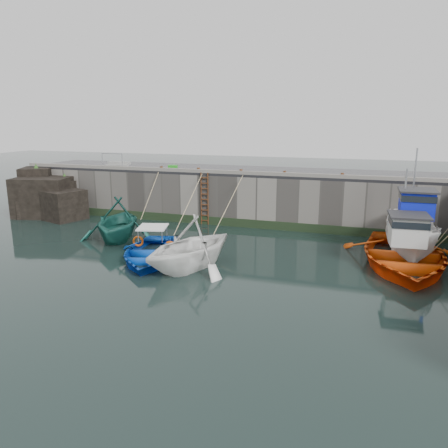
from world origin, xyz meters
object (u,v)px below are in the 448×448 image
(bollard_b, at_px, (199,170))
(boat_far_white, at_px, (412,235))
(boat_near_blue, at_px, (152,259))
(fish_crate, at_px, (173,167))
(boat_near_white, at_px, (119,239))
(boat_near_blacktrim, at_px, (190,268))
(bollard_a, at_px, (161,169))
(ladder, at_px, (205,199))
(bollard_e, at_px, (342,175))
(bollard_c, at_px, (241,172))
(bollard_d, at_px, (285,173))
(boat_far_orange, at_px, (403,255))

(bollard_b, bearing_deg, boat_far_white, -15.01)
(boat_near_blue, relative_size, fish_crate, 9.30)
(boat_near_white, distance_m, boat_near_blacktrim, 6.39)
(bollard_a, distance_m, bollard_b, 2.50)
(ladder, bearing_deg, bollard_a, 173.62)
(bollard_e, bearing_deg, bollard_a, 180.00)
(boat_near_blue, height_order, boat_near_blacktrim, boat_near_blacktrim)
(boat_near_white, height_order, bollard_c, bollard_c)
(bollard_b, bearing_deg, boat_near_blue, -85.68)
(boat_near_blacktrim, xyz_separation_m, bollard_d, (2.53, 8.08, 3.30))
(bollard_e, bearing_deg, boat_far_white, -42.59)
(boat_near_blue, height_order, boat_far_white, boat_far_white)
(bollard_a, height_order, bollard_b, same)
(bollard_a, height_order, bollard_e, same)
(ladder, distance_m, boat_near_white, 5.85)
(ladder, bearing_deg, boat_far_white, -14.07)
(boat_far_orange, xyz_separation_m, bollard_b, (-11.57, 4.88, 2.81))
(bollard_a, bearing_deg, bollard_e, 0.00)
(bollard_c, bearing_deg, boat_near_white, -138.14)
(boat_near_blue, xyz_separation_m, bollard_c, (2.13, 7.50, 3.30))
(ladder, xyz_separation_m, bollard_d, (4.80, 0.34, 1.71))
(boat_near_blue, bearing_deg, bollard_b, 78.88)
(boat_near_white, relative_size, bollard_a, 17.42)
(bollard_c, bearing_deg, bollard_e, 0.00)
(boat_far_white, relative_size, bollard_a, 21.71)
(fish_crate, relative_size, bollard_a, 2.06)
(boat_near_blue, relative_size, bollard_b, 19.15)
(ladder, xyz_separation_m, boat_far_white, (11.50, -2.88, -0.59))
(boat_far_orange, relative_size, bollard_d, 27.36)
(boat_near_blue, xyz_separation_m, fish_crate, (-2.65, 8.31, 3.31))
(boat_near_white, xyz_separation_m, bollard_a, (0.28, 4.91, 3.30))
(ladder, height_order, bollard_e, bollard_e)
(boat_near_blue, relative_size, bollard_e, 19.15)
(boat_far_orange, relative_size, bollard_c, 27.36)
(ladder, relative_size, boat_near_white, 0.66)
(bollard_a, bearing_deg, boat_far_orange, -19.12)
(boat_far_orange, relative_size, fish_crate, 13.30)
(boat_far_orange, height_order, bollard_e, boat_far_orange)
(fish_crate, relative_size, bollard_e, 2.06)
(boat_far_orange, distance_m, bollard_d, 8.42)
(bollard_c, bearing_deg, bollard_a, 180.00)
(fish_crate, bearing_deg, boat_near_white, -109.62)
(boat_far_orange, xyz_separation_m, fish_crate, (-13.65, 5.69, 2.81))
(boat_near_blacktrim, distance_m, bollard_b, 9.16)
(boat_near_blacktrim, xyz_separation_m, bollard_c, (-0.07, 8.08, 3.30))
(ladder, bearing_deg, boat_near_blacktrim, -73.69)
(fish_crate, relative_size, bollard_c, 2.06)
(bollard_a, bearing_deg, bollard_d, 0.00)
(boat_near_blue, height_order, boat_far_orange, boat_far_orange)
(boat_far_orange, height_order, bollard_b, boat_far_orange)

